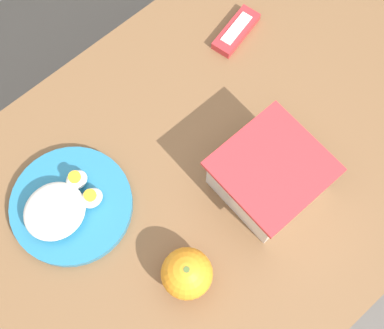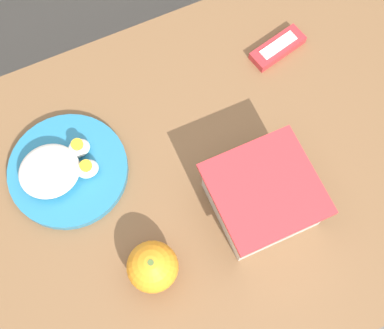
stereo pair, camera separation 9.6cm
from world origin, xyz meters
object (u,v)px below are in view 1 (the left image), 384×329
orange_fruit (187,273)px  rice_plate (67,206)px  food_container (269,177)px  candy_bar (236,31)px

orange_fruit → rice_plate: orange_fruit is taller
food_container → rice_plate: 0.36m
orange_fruit → rice_plate: size_ratio=0.40×
food_container → orange_fruit: food_container is taller
food_container → rice_plate: bearing=-33.9°
orange_fruit → food_container: bearing=-172.0°
candy_bar → orange_fruit: bearing=37.5°
rice_plate → candy_bar: (-0.48, -0.07, -0.01)m
food_container → candy_bar: 0.33m
orange_fruit → candy_bar: (-0.40, -0.30, -0.03)m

